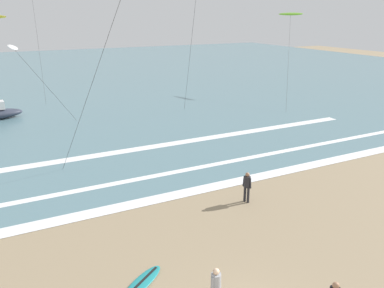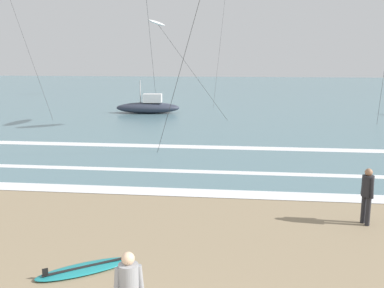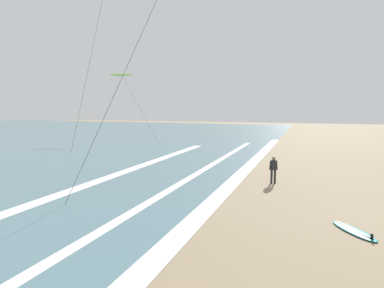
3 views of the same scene
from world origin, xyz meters
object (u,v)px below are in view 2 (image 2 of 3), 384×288
object	(u,v)px
surfer_right_near	(367,191)
offshore_boat	(148,107)
kite_white_mid_center	(157,23)
surfboard_near_water	(84,269)

from	to	relation	value
surfer_right_near	offshore_boat	xyz separation A→B (m)	(-11.18, 23.45, -0.40)
offshore_boat	kite_white_mid_center	bearing A→B (deg)	-72.43
kite_white_mid_center	offshore_boat	size ratio (longest dim) A/B	1.30
surfer_right_near	kite_white_mid_center	world-z (taller)	kite_white_mid_center
kite_white_mid_center	surfer_right_near	bearing A→B (deg)	-61.50
surfer_right_near	surfboard_near_water	size ratio (longest dim) A/B	0.77
surfer_right_near	kite_white_mid_center	size ratio (longest dim) A/B	0.23
surfboard_near_water	offshore_boat	xyz separation A→B (m)	(-4.37, 26.98, 0.51)
surfboard_near_water	kite_white_mid_center	xyz separation A→B (m)	(-2.20, 20.13, 6.65)
surfboard_near_water	kite_white_mid_center	world-z (taller)	kite_white_mid_center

